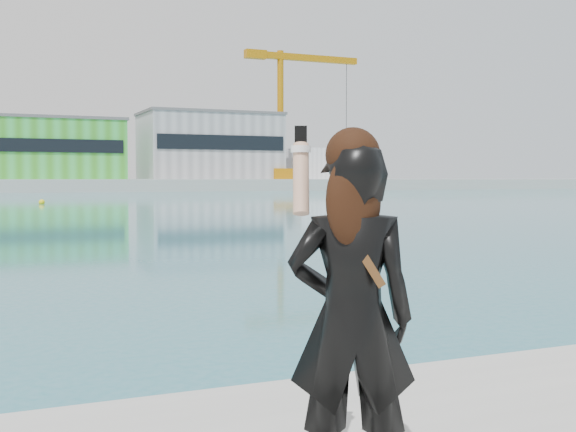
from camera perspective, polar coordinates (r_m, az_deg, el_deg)
name	(u,v)px	position (r m, az deg, el deg)	size (l,w,h in m)	color
warehouse_green	(31,149)	(131.88, -19.65, 5.04)	(30.60, 16.36, 10.50)	green
warehouse_grey_right	(210,146)	(137.82, -6.20, 5.52)	(25.50, 15.35, 12.50)	gray
ancillary_shed	(319,164)	(143.98, 2.46, 4.13)	(12.00, 10.00, 6.00)	silver
dock_crane	(286,110)	(137.25, -0.14, 8.39)	(23.00, 4.00, 24.00)	#C97C0B
flagpole_right	(121,153)	(126.68, -13.04, 4.90)	(1.28, 0.16, 8.00)	silver
buoy_near	(42,204)	(64.42, -18.88, 0.90)	(0.50, 0.50, 0.50)	yellow
woman	(351,308)	(3.18, 5.03, -7.24)	(0.66, 0.56, 1.63)	black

